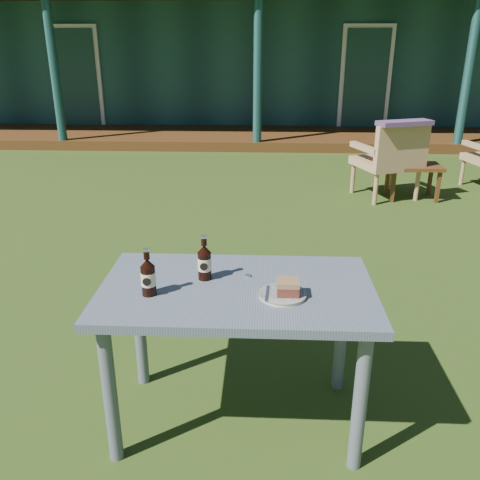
{
  "coord_description": "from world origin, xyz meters",
  "views": [
    {
      "loc": [
        0.1,
        -3.58,
        1.72
      ],
      "look_at": [
        0.0,
        -1.3,
        0.82
      ],
      "focal_mm": 38.0,
      "sensor_mm": 36.0,
      "label": 1
    }
  ],
  "objects_px": {
    "cola_bottle_near": "(204,262)",
    "side_table": "(414,170)",
    "cake_slice": "(288,287)",
    "armchair_left": "(391,157)",
    "plate": "(282,294)",
    "cafe_table": "(237,307)",
    "cola_bottle_far": "(148,277)"
  },
  "relations": [
    {
      "from": "cafe_table",
      "to": "plate",
      "type": "height_order",
      "value": "plate"
    },
    {
      "from": "armchair_left",
      "to": "side_table",
      "type": "relative_size",
      "value": 1.45
    },
    {
      "from": "cola_bottle_near",
      "to": "side_table",
      "type": "bearing_deg",
      "value": 61.98
    },
    {
      "from": "cake_slice",
      "to": "armchair_left",
      "type": "xyz_separation_m",
      "value": [
        1.34,
        3.86,
        -0.28
      ]
    },
    {
      "from": "plate",
      "to": "cafe_table",
      "type": "bearing_deg",
      "value": 158.01
    },
    {
      "from": "cola_bottle_near",
      "to": "armchair_left",
      "type": "xyz_separation_m",
      "value": [
        1.71,
        3.71,
        -0.31
      ]
    },
    {
      "from": "cake_slice",
      "to": "cola_bottle_far",
      "type": "bearing_deg",
      "value": -179.23
    },
    {
      "from": "side_table",
      "to": "armchair_left",
      "type": "bearing_deg",
      "value": -177.67
    },
    {
      "from": "cola_bottle_far",
      "to": "armchair_left",
      "type": "distance_m",
      "value": 4.33
    },
    {
      "from": "plate",
      "to": "cola_bottle_far",
      "type": "height_order",
      "value": "cola_bottle_far"
    },
    {
      "from": "cafe_table",
      "to": "cake_slice",
      "type": "distance_m",
      "value": 0.28
    },
    {
      "from": "cola_bottle_near",
      "to": "side_table",
      "type": "relative_size",
      "value": 0.35
    },
    {
      "from": "cafe_table",
      "to": "armchair_left",
      "type": "distance_m",
      "value": 4.09
    },
    {
      "from": "cola_bottle_near",
      "to": "cola_bottle_far",
      "type": "height_order",
      "value": "cola_bottle_far"
    },
    {
      "from": "cafe_table",
      "to": "armchair_left",
      "type": "height_order",
      "value": "armchair_left"
    },
    {
      "from": "armchair_left",
      "to": "side_table",
      "type": "xyz_separation_m",
      "value": [
        0.27,
        0.01,
        -0.15
      ]
    },
    {
      "from": "side_table",
      "to": "cola_bottle_far",
      "type": "bearing_deg",
      "value": -119.51
    },
    {
      "from": "plate",
      "to": "cake_slice",
      "type": "height_order",
      "value": "cake_slice"
    },
    {
      "from": "plate",
      "to": "cake_slice",
      "type": "relative_size",
      "value": 2.22
    },
    {
      "from": "plate",
      "to": "side_table",
      "type": "distance_m",
      "value": 4.22
    },
    {
      "from": "plate",
      "to": "cola_bottle_near",
      "type": "xyz_separation_m",
      "value": [
        -0.34,
        0.15,
        0.07
      ]
    },
    {
      "from": "cafe_table",
      "to": "side_table",
      "type": "distance_m",
      "value": 4.22
    },
    {
      "from": "cake_slice",
      "to": "plate",
      "type": "bearing_deg",
      "value": 169.52
    },
    {
      "from": "plate",
      "to": "cola_bottle_far",
      "type": "xyz_separation_m",
      "value": [
        -0.56,
        -0.01,
        0.08
      ]
    },
    {
      "from": "cafe_table",
      "to": "cola_bottle_far",
      "type": "bearing_deg",
      "value": -166.04
    },
    {
      "from": "plate",
      "to": "cola_bottle_far",
      "type": "bearing_deg",
      "value": -178.79
    },
    {
      "from": "cola_bottle_near",
      "to": "cake_slice",
      "type": "bearing_deg",
      "value": -22.88
    },
    {
      "from": "armchair_left",
      "to": "cola_bottle_near",
      "type": "bearing_deg",
      "value": -114.71
    },
    {
      "from": "cake_slice",
      "to": "side_table",
      "type": "xyz_separation_m",
      "value": [
        1.61,
        3.87,
        -0.42
      ]
    },
    {
      "from": "plate",
      "to": "side_table",
      "type": "xyz_separation_m",
      "value": [
        1.63,
        3.87,
        -0.39
      ]
    },
    {
      "from": "cafe_table",
      "to": "cola_bottle_near",
      "type": "bearing_deg",
      "value": 154.31
    },
    {
      "from": "plate",
      "to": "cola_bottle_near",
      "type": "relative_size",
      "value": 0.99
    }
  ]
}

